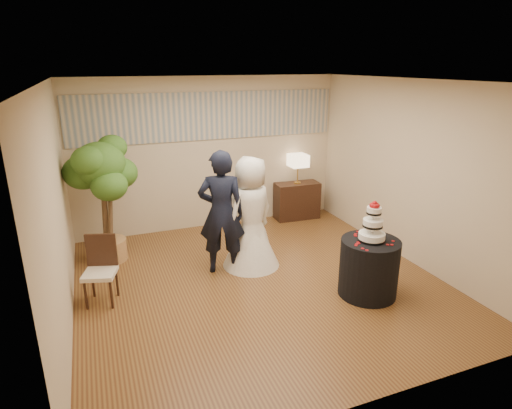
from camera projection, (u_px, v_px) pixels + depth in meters
name	position (u px, v px, depth m)	size (l,w,h in m)	color
floor	(260.00, 282.00, 6.17)	(5.00, 5.00, 0.00)	brown
ceiling	(260.00, 81.00, 5.29)	(5.00, 5.00, 0.00)	white
wall_back	(210.00, 154.00, 7.94)	(5.00, 0.06, 2.80)	#C9B495
wall_front	(373.00, 269.00, 3.52)	(5.00, 0.06, 2.80)	#C9B495
wall_left	(56.00, 212.00, 4.86)	(0.06, 5.00, 2.80)	#C9B495
wall_right	(410.00, 173.00, 6.59)	(0.06, 5.00, 2.80)	#C9B495
mural_border	(209.00, 116.00, 7.70)	(4.90, 0.02, 0.85)	#9C9990
groom	(222.00, 213.00, 6.24)	(0.68, 0.45, 1.87)	black
bride	(251.00, 213.00, 6.44)	(0.88, 0.88, 1.73)	white
cake_table	(369.00, 268.00, 5.74)	(0.78, 0.78, 0.79)	black
wedding_cake	(373.00, 221.00, 5.53)	(0.35, 0.35, 0.55)	white
console	(297.00, 201.00, 8.63)	(0.88, 0.39, 0.74)	black
table_lamp	(298.00, 169.00, 8.42)	(0.34, 0.34, 0.58)	#D5B78C
ficus_tree	(104.00, 200.00, 6.56)	(0.96, 0.96, 2.01)	#37641F
side_chair	(100.00, 271.00, 5.52)	(0.41, 0.43, 0.90)	black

